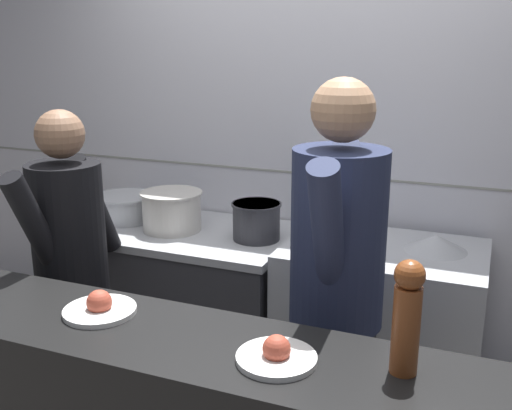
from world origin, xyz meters
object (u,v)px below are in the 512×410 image
Objects in this scene: oven_range at (183,303)px; stock_pot at (125,206)px; plated_dish_appetiser at (100,308)px; chef_sous at (336,284)px; pepper_mill at (407,315)px; chef_head_cook at (71,267)px; mixing_bowl_steel at (436,243)px; sauce_pot at (172,210)px; plated_dish_dessert at (276,355)px; braising_pot at (256,220)px.

stock_pot reaches higher than oven_range.
chef_sous reaches higher than plated_dish_appetiser.
pepper_mill is 0.21× the size of chef_head_cook.
chef_sous is (0.69, 0.52, -0.01)m from plated_dish_appetiser.
chef_head_cook is at bearing -153.95° from mixing_bowl_steel.
mixing_bowl_steel is at bearing 91.77° from pepper_mill.
sauce_pot reaches higher than stock_pot.
sauce_pot is at bearing 130.99° from plated_dish_dessert.
pepper_mill is (1.38, -1.10, 0.14)m from sauce_pot.
braising_pot is 0.87× the size of mixing_bowl_steel.
plated_dish_dessert is at bearing -50.67° from oven_range.
chef_sous is at bearing -31.52° from oven_range.
sauce_pot is 1.20m from chef_sous.
chef_sous reaches higher than oven_range.
pepper_mill reaches higher than sauce_pot.
stock_pot is 1.49× the size of plated_dish_dessert.
braising_pot is at bearing 128.72° from chef_sous.
braising_pot is (0.47, 0.02, -0.01)m from sauce_pot.
chef_head_cook reaches higher than mixing_bowl_steel.
pepper_mill is (1.72, -1.17, 0.18)m from stock_pot.
sauce_pot is at bearing 107.97° from plated_dish_appetiser.
stock_pot is at bearing 175.15° from oven_range.
braising_pot is 0.92m from chef_head_cook.
plated_dish_dessert is 0.14× the size of chef_sous.
sauce_pot is 0.19× the size of chef_sous.
oven_range is at bearing -4.85° from stock_pot.
stock_pot is 0.20× the size of chef_sous.
plated_dish_dessert is (0.56, -1.21, -0.00)m from braising_pot.
chef_head_cook is 0.91× the size of chef_sous.
plated_dish_dessert is (0.67, -0.07, -0.00)m from plated_dish_appetiser.
chef_head_cook reaches higher than braising_pot.
chef_sous reaches higher than plated_dish_dessert.
plated_dish_dessert is at bearing -65.31° from braising_pot.
pepper_mill is 0.19× the size of chef_sous.
mixing_bowl_steel is 1.22× the size of plated_dish_dessert.
pepper_mill reaches higher than plated_dish_dessert.
sauce_pot is 1.57m from plated_dish_dessert.
oven_range is at bearing 139.80° from pepper_mill.
stock_pot is 1.68m from mixing_bowl_steel.
oven_range is at bearing 48.30° from sauce_pot.
plated_dish_appetiser reaches higher than stock_pot.
sauce_pot is at bearing 141.29° from pepper_mill.
oven_range is 4.94× the size of plated_dish_appetiser.
mixing_bowl_steel is at bearing 76.19° from plated_dish_dessert.
sauce_pot reaches higher than oven_range.
chef_sous is at bearing -25.29° from stock_pot.
plated_dish_dessert is 0.59m from chef_sous.
mixing_bowl_steel is at bearing 26.71° from chef_head_cook.
chef_head_cook is (-0.18, -0.68, 0.44)m from oven_range.
plated_dish_appetiser is at bearing 174.16° from plated_dish_dessert.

